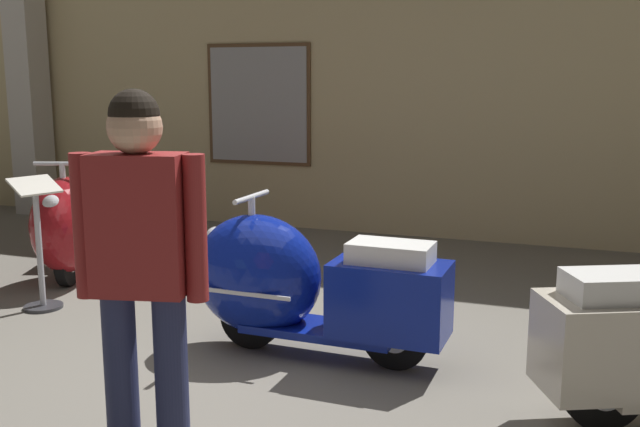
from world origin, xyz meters
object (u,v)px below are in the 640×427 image
at_px(scooter_0, 79,222).
at_px(visitor_1, 141,261).
at_px(scooter_1, 296,284).
at_px(info_stanchion, 40,255).

distance_m(scooter_0, visitor_1, 3.53).
xyz_separation_m(scooter_0, scooter_1, (2.43, -1.06, -0.02)).
height_order(scooter_0, scooter_1, scooter_0).
xyz_separation_m(scooter_0, info_stanchion, (0.33, -0.87, -0.06)).
relative_size(scooter_1, visitor_1, 0.99).
xyz_separation_m(scooter_1, info_stanchion, (-2.09, 0.19, -0.05)).
bearing_deg(visitor_1, info_stanchion, 36.50).
relative_size(scooter_0, info_stanchion, 1.77).
bearing_deg(scooter_1, scooter_0, -22.39).
height_order(scooter_0, info_stanchion, scooter_0).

